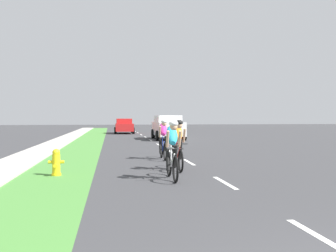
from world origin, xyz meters
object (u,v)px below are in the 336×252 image
at_px(suv_white, 168,127).
at_px(sedan_red, 124,126).
at_px(cyclist_distant, 163,139).
at_px(cyclist_trailing, 178,144).
at_px(fire_hydrant_yellow, 56,163).
at_px(cyclist_lead, 172,149).

distance_m(suv_white, sedan_red, 11.12).
height_order(cyclist_distant, suv_white, suv_white).
distance_m(cyclist_trailing, sedan_red, 26.55).
relative_size(cyclist_trailing, sedan_red, 0.40).
distance_m(fire_hydrant_yellow, suv_white, 17.32).
xyz_separation_m(cyclist_distant, suv_white, (2.18, 12.82, 0.14)).
xyz_separation_m(cyclist_distant, sedan_red, (-0.69, 23.55, -0.04)).
xyz_separation_m(fire_hydrant_yellow, cyclist_lead, (3.15, -1.16, 0.44)).
bearing_deg(cyclist_trailing, fire_hydrant_yellow, -171.77).
bearing_deg(cyclist_lead, sedan_red, 90.53).
relative_size(fire_hydrant_yellow, cyclist_distant, 0.44).
relative_size(cyclist_distant, sedan_red, 0.40).
height_order(cyclist_lead, suv_white, suv_white).
relative_size(cyclist_lead, cyclist_trailing, 1.00).
xyz_separation_m(cyclist_lead, suv_white, (2.61, 17.49, 0.14)).
xyz_separation_m(cyclist_lead, cyclist_trailing, (0.46, 1.68, 0.00)).
bearing_deg(fire_hydrant_yellow, cyclist_trailing, 8.23).
distance_m(fire_hydrant_yellow, cyclist_distant, 5.03).
height_order(cyclist_lead, cyclist_trailing, same).
distance_m(cyclist_lead, cyclist_trailing, 1.74).
relative_size(suv_white, sedan_red, 1.09).
height_order(cyclist_trailing, suv_white, suv_white).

